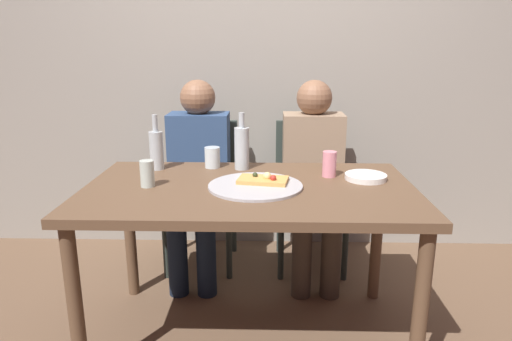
{
  "coord_description": "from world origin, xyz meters",
  "views": [
    {
      "loc": [
        0.08,
        -1.95,
        1.36
      ],
      "look_at": [
        0.03,
        0.08,
        0.81
      ],
      "focal_mm": 32.17,
      "sensor_mm": 36.0,
      "label": 1
    }
  ],
  "objects": [
    {
      "name": "ground_plane",
      "position": [
        0.0,
        0.0,
        0.0
      ],
      "size": [
        8.0,
        8.0,
        0.0
      ],
      "primitive_type": "plane",
      "color": "brown"
    },
    {
      "name": "pizza_tray",
      "position": [
        0.03,
        -0.02,
        0.76
      ],
      "size": [
        0.42,
        0.42,
        0.01
      ],
      "primitive_type": "cylinder",
      "color": "#ADADB2",
      "rests_on": "dining_table"
    },
    {
      "name": "tumbler_near",
      "position": [
        -0.45,
        -0.02,
        0.81
      ],
      "size": [
        0.06,
        0.06,
        0.12
      ],
      "primitive_type": "cylinder",
      "color": "#B7C6BC",
      "rests_on": "dining_table"
    },
    {
      "name": "wine_bottle",
      "position": [
        -0.48,
        0.28,
        0.86
      ],
      "size": [
        0.07,
        0.07,
        0.28
      ],
      "color": "#B2BCC1",
      "rests_on": "dining_table"
    },
    {
      "name": "guest_in_sweater",
      "position": [
        -0.34,
        0.68,
        0.64
      ],
      "size": [
        0.36,
        0.56,
        1.17
      ],
      "rotation": [
        0.0,
        0.0,
        3.14
      ],
      "color": "navy",
      "rests_on": "ground_plane"
    },
    {
      "name": "tumbler_far",
      "position": [
        -0.2,
        0.32,
        0.81
      ],
      "size": [
        0.08,
        0.08,
        0.11
      ],
      "primitive_type": "cylinder",
      "color": "silver",
      "rests_on": "dining_table"
    },
    {
      "name": "beer_bottle",
      "position": [
        -0.05,
        0.3,
        0.87
      ],
      "size": [
        0.07,
        0.07,
        0.29
      ],
      "color": "#B2BCC1",
      "rests_on": "dining_table"
    },
    {
      "name": "back_wall",
      "position": [
        0.0,
        1.15,
        1.3
      ],
      "size": [
        6.0,
        0.1,
        2.6
      ],
      "primitive_type": "cube",
      "color": "gray",
      "rests_on": "ground_plane"
    },
    {
      "name": "plate_stack",
      "position": [
        0.54,
        0.12,
        0.77
      ],
      "size": [
        0.19,
        0.19,
        0.03
      ],
      "primitive_type": "cylinder",
      "color": "white",
      "rests_on": "dining_table"
    },
    {
      "name": "soda_can",
      "position": [
        0.37,
        0.17,
        0.82
      ],
      "size": [
        0.07,
        0.07,
        0.12
      ],
      "primitive_type": "cylinder",
      "color": "pink",
      "rests_on": "dining_table"
    },
    {
      "name": "chair_left",
      "position": [
        -0.34,
        0.83,
        0.51
      ],
      "size": [
        0.44,
        0.44,
        0.9
      ],
      "rotation": [
        0.0,
        0.0,
        3.14
      ],
      "color": "#2D3833",
      "rests_on": "ground_plane"
    },
    {
      "name": "guest_in_beanie",
      "position": [
        0.35,
        0.68,
        0.64
      ],
      "size": [
        0.36,
        0.56,
        1.17
      ],
      "rotation": [
        0.0,
        0.0,
        3.14
      ],
      "color": "#937A60",
      "rests_on": "ground_plane"
    },
    {
      "name": "pizza_slice_last",
      "position": [
        0.06,
        0.03,
        0.78
      ],
      "size": [
        0.24,
        0.16,
        0.05
      ],
      "color": "tan",
      "rests_on": "pizza_tray"
    },
    {
      "name": "chair_right",
      "position": [
        0.35,
        0.83,
        0.51
      ],
      "size": [
        0.44,
        0.44,
        0.9
      ],
      "rotation": [
        0.0,
        0.0,
        3.14
      ],
      "color": "#2D3833",
      "rests_on": "ground_plane"
    },
    {
      "name": "dining_table",
      "position": [
        0.0,
        0.0,
        0.67
      ],
      "size": [
        1.47,
        0.86,
        0.76
      ],
      "color": "brown",
      "rests_on": "ground_plane"
    }
  ]
}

